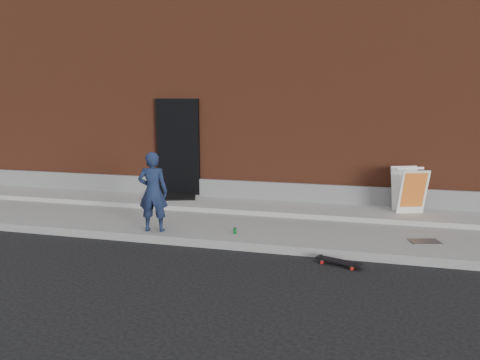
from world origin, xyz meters
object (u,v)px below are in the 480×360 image
(skateboard, at_px, (339,262))
(soda_can, at_px, (235,231))
(child, at_px, (153,192))
(pizza_sign, at_px, (409,190))

(skateboard, xyz_separation_m, soda_can, (-1.87, 0.76, 0.14))
(child, xyz_separation_m, skateboard, (3.35, -0.57, -0.82))
(child, relative_size, soda_can, 13.49)
(skateboard, bearing_deg, soda_can, 157.81)
(skateboard, bearing_deg, child, 170.34)
(pizza_sign, bearing_deg, skateboard, -114.20)
(skateboard, height_order, pizza_sign, pizza_sign)
(child, bearing_deg, skateboard, 158.66)
(skateboard, bearing_deg, pizza_sign, 65.80)
(skateboard, relative_size, soda_can, 6.70)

